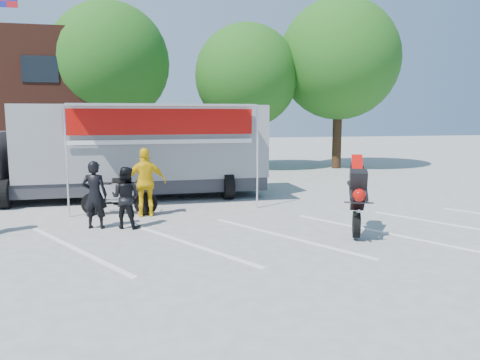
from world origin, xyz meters
name	(u,v)px	position (x,y,z in m)	size (l,w,h in m)	color
ground	(182,256)	(0.00, 0.00, 0.00)	(100.00, 100.00, 0.00)	#A8A8A3
parking_bay_lines	(178,243)	(0.00, 1.00, 0.01)	(18.00, 5.00, 0.01)	white
tree_left	(109,63)	(-2.00, 16.00, 5.57)	(6.12, 6.12, 8.64)	#382314
tree_mid	(247,76)	(5.00, 15.00, 4.94)	(5.44, 5.44, 7.68)	#382314
tree_right	(339,59)	(10.00, 14.50, 5.88)	(6.46, 6.46, 9.12)	#382314
transporter_truck	(132,198)	(-1.02, 7.27, 0.00)	(10.21, 4.92, 3.25)	gray
parked_motorcycle	(120,215)	(-1.37, 4.46, 0.00)	(0.75, 2.25, 1.18)	#A5A5AA
stunt_bike_rider	(354,232)	(4.38, 1.03, 0.00)	(0.84, 1.78, 2.09)	black
spectator_leather_b	(95,195)	(-1.93, 2.92, 0.88)	(0.64, 0.42, 1.75)	black
spectator_leather_c	(126,197)	(-1.16, 2.80, 0.80)	(0.78, 0.60, 1.60)	black
spectator_hivis	(146,182)	(-0.61, 4.12, 0.99)	(1.16, 0.48, 1.98)	yellow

